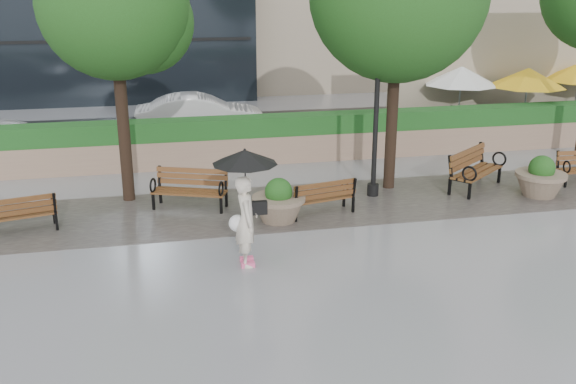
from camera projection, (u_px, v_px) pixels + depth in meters
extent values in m
plane|color=gray|center=(352.00, 255.00, 12.38)|extent=(100.00, 100.00, 0.00)
cube|color=#383330|center=(314.00, 204.00, 15.17)|extent=(28.00, 3.20, 0.01)
cube|color=#977A61|center=(280.00, 147.00, 18.76)|extent=(24.00, 0.80, 0.80)
cube|color=#194C1B|center=(280.00, 125.00, 18.55)|extent=(24.00, 0.75, 0.55)
cube|color=tan|center=(523.00, 70.00, 22.94)|extent=(10.00, 0.60, 4.00)
cube|color=#194C1B|center=(540.00, 126.00, 21.29)|extent=(8.00, 0.50, 0.90)
cube|color=black|center=(257.00, 131.00, 22.60)|extent=(40.00, 7.00, 0.00)
cube|color=brown|center=(17.00, 215.00, 13.37)|extent=(1.63, 0.83, 0.04)
cube|color=brown|center=(16.00, 207.00, 13.08)|extent=(1.54, 0.48, 0.37)
cube|color=black|center=(18.00, 224.00, 13.41)|extent=(1.65, 0.92, 0.40)
torus|color=black|center=(52.00, 201.00, 13.77)|extent=(0.12, 0.32, 0.32)
cube|color=brown|center=(189.00, 192.00, 14.75)|extent=(1.77, 1.10, 0.05)
cube|color=brown|center=(192.00, 176.00, 14.91)|extent=(1.63, 0.73, 0.40)
cube|color=black|center=(190.00, 200.00, 14.84)|extent=(1.81, 1.19, 0.44)
torus|color=black|center=(153.00, 185.00, 14.66)|extent=(0.17, 0.34, 0.35)
torus|color=black|center=(221.00, 189.00, 14.41)|extent=(0.17, 0.34, 0.35)
cube|color=brown|center=(320.00, 198.00, 14.45)|extent=(1.60, 0.78, 0.04)
cube|color=brown|center=(325.00, 190.00, 14.16)|extent=(1.52, 0.44, 0.36)
cube|color=black|center=(321.00, 206.00, 14.49)|extent=(1.62, 0.87, 0.39)
torus|color=black|center=(345.00, 186.00, 14.83)|extent=(0.11, 0.32, 0.32)
torus|color=black|center=(288.00, 194.00, 14.25)|extent=(0.11, 0.32, 0.32)
cube|color=brown|center=(477.00, 172.00, 16.15)|extent=(1.83, 1.59, 0.05)
cube|color=brown|center=(467.00, 158.00, 16.23)|extent=(1.56, 1.24, 0.44)
cube|color=black|center=(475.00, 180.00, 16.24)|extent=(1.89, 1.67, 0.48)
torus|color=black|center=(469.00, 174.00, 15.34)|extent=(0.28, 0.34, 0.38)
torus|color=black|center=(499.00, 159.00, 16.62)|extent=(0.28, 0.34, 0.38)
torus|color=black|center=(567.00, 167.00, 16.27)|extent=(0.06, 0.33, 0.32)
cylinder|color=#7F6B56|center=(279.00, 199.00, 13.97)|extent=(1.17, 1.17, 0.09)
sphere|color=#1E3F12|center=(279.00, 192.00, 13.92)|extent=(0.60, 0.60, 0.60)
cylinder|color=#7F6B56|center=(541.00, 175.00, 15.62)|extent=(1.22, 1.22, 0.10)
sphere|color=#1E3F12|center=(542.00, 168.00, 15.57)|extent=(0.63, 0.63, 0.63)
cylinder|color=black|center=(376.00, 111.00, 15.14)|extent=(0.12, 0.12, 4.22)
cylinder|color=black|center=(373.00, 190.00, 15.76)|extent=(0.28, 0.28, 0.30)
sphere|color=black|center=(380.00, 16.00, 14.47)|extent=(0.24, 0.24, 0.24)
cylinder|color=black|center=(122.00, 113.00, 14.84)|extent=(0.28, 0.28, 4.25)
sphere|color=#1E3F12|center=(113.00, 4.00, 14.08)|extent=(3.34, 3.34, 3.34)
sphere|color=#1E3F12|center=(143.00, 22.00, 14.61)|extent=(2.34, 2.34, 2.34)
cylinder|color=black|center=(393.00, 101.00, 15.73)|extent=(0.28, 0.28, 4.47)
sphere|color=#1E3F12|center=(416.00, 11.00, 15.47)|extent=(2.94, 2.94, 2.94)
cylinder|color=black|center=(457.00, 133.00, 22.15)|extent=(0.40, 0.40, 0.10)
cylinder|color=#99999E|center=(459.00, 103.00, 21.82)|extent=(0.06, 0.06, 2.20)
cone|color=white|center=(461.00, 76.00, 21.54)|extent=(2.50, 2.50, 0.60)
cylinder|color=black|center=(521.00, 135.00, 21.78)|extent=(0.40, 0.40, 0.10)
cylinder|color=#99999E|center=(525.00, 105.00, 21.45)|extent=(0.06, 0.06, 2.20)
cone|color=yellow|center=(528.00, 78.00, 21.17)|extent=(2.50, 2.50, 0.60)
cylinder|color=black|center=(572.00, 126.00, 23.11)|extent=(0.40, 0.40, 0.10)
cylinder|color=#99999E|center=(576.00, 97.00, 22.78)|extent=(0.06, 0.06, 2.20)
imported|color=silver|center=(201.00, 116.00, 21.61)|extent=(4.39, 1.67, 1.43)
imported|color=beige|center=(246.00, 218.00, 11.70)|extent=(0.49, 0.68, 1.83)
cube|color=#F2598C|center=(247.00, 259.00, 12.08)|extent=(0.13, 0.26, 0.09)
cube|color=#F2598C|center=(248.00, 265.00, 11.84)|extent=(0.13, 0.26, 0.09)
cube|color=black|center=(258.00, 208.00, 11.73)|extent=(0.13, 0.35, 0.25)
sphere|color=white|center=(237.00, 223.00, 11.93)|extent=(0.32, 0.32, 0.32)
cylinder|color=black|center=(245.00, 182.00, 11.53)|extent=(0.02, 0.02, 0.97)
cone|color=black|center=(245.00, 157.00, 11.39)|extent=(1.19, 1.19, 0.25)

